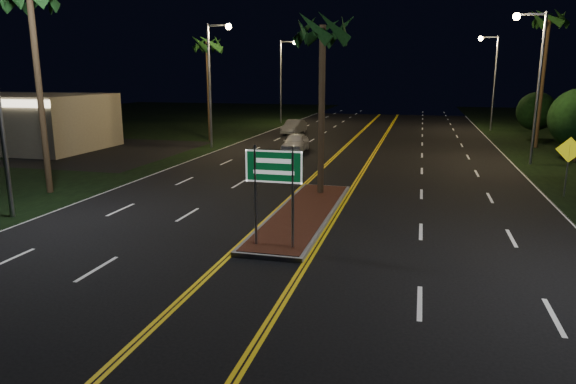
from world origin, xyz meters
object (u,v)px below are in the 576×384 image
(shrub_far, at_px, (536,111))
(warning_sign, at_px, (569,158))
(median_island, at_px, (304,214))
(palm_right_far, at_px, (549,21))
(streetlight_right_far, at_px, (491,72))
(palm_median, at_px, (323,30))
(highway_sign, at_px, (274,176))
(car_near, at_px, (295,141))
(car_far, at_px, (294,126))
(streetlight_right_mid, at_px, (533,70))
(streetlight_left_near, at_px, (3,68))
(palm_left_far, at_px, (207,45))
(commercial_building, at_px, (3,121))
(streetlight_left_mid, at_px, (214,71))
(streetlight_left_far, at_px, (284,72))

(shrub_far, height_order, warning_sign, shrub_far)
(median_island, xyz_separation_m, shrub_far, (13.80, 29.00, 2.25))
(median_island, bearing_deg, shrub_far, 64.55)
(median_island, height_order, palm_right_far, palm_right_far)
(streetlight_right_far, relative_size, palm_median, 1.08)
(highway_sign, relative_size, car_near, 0.69)
(car_far, bearing_deg, streetlight_right_mid, -30.46)
(streetlight_left_near, bearing_deg, highway_sign, -6.47)
(median_island, bearing_deg, car_far, 104.55)
(streetlight_left_near, xyz_separation_m, shrub_far, (24.41, 32.00, -3.32))
(warning_sign, bearing_deg, palm_left_far, 162.28)
(highway_sign, height_order, streetlight_right_far, streetlight_right_far)
(streetlight_right_mid, height_order, streetlight_right_far, same)
(car_near, distance_m, warning_sign, 18.32)
(commercial_building, distance_m, streetlight_left_near, 22.49)
(palm_median, xyz_separation_m, warning_sign, (10.80, 2.62, -5.48))
(highway_sign, xyz_separation_m, streetlight_right_far, (10.61, 39.20, 3.25))
(palm_median, relative_size, warning_sign, 3.05)
(median_island, distance_m, palm_left_far, 25.76)
(palm_right_far, distance_m, warning_sign, 18.52)
(car_far, bearing_deg, commercial_building, -138.41)
(streetlight_left_near, xyz_separation_m, streetlight_left_mid, (0.00, 20.00, 0.00))
(streetlight_left_mid, xyz_separation_m, car_far, (3.52, 10.33, -4.90))
(warning_sign, bearing_deg, streetlight_left_far, 139.25)
(median_island, height_order, palm_left_far, palm_left_far)
(highway_sign, height_order, warning_sign, highway_sign)
(palm_median, relative_size, car_near, 1.79)
(streetlight_right_mid, distance_m, car_near, 15.77)
(streetlight_left_mid, height_order, streetlight_right_far, same)
(streetlight_left_far, xyz_separation_m, palm_left_far, (-2.19, -16.00, 2.09))
(warning_sign, bearing_deg, shrub_far, 97.05)
(palm_median, distance_m, car_near, 15.09)
(car_near, bearing_deg, streetlight_right_mid, -8.20)
(car_near, height_order, car_far, car_near)
(commercial_building, distance_m, streetlight_right_mid, 36.85)
(highway_sign, height_order, shrub_far, shrub_far)
(highway_sign, bearing_deg, streetlight_left_far, 104.44)
(median_island, distance_m, streetlight_left_mid, 20.80)
(palm_median, bearing_deg, streetlight_left_mid, 128.17)
(streetlight_left_mid, xyz_separation_m, palm_median, (10.61, -13.50, 1.62))
(highway_sign, xyz_separation_m, palm_median, (0.00, 7.70, 4.87))
(palm_left_far, xyz_separation_m, warning_sign, (23.60, -14.88, -5.95))
(streetlight_left_far, distance_m, palm_left_far, 16.28)
(streetlight_left_far, bearing_deg, streetlight_right_far, -5.38)
(commercial_building, distance_m, car_far, 23.77)
(warning_sign, bearing_deg, streetlight_left_near, -142.42)
(palm_right_far, height_order, car_far, palm_right_far)
(highway_sign, height_order, streetlight_left_mid, streetlight_left_mid)
(streetlight_left_near, distance_m, car_near, 20.98)
(palm_left_far, bearing_deg, shrub_far, 16.74)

